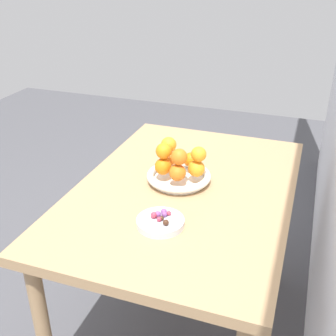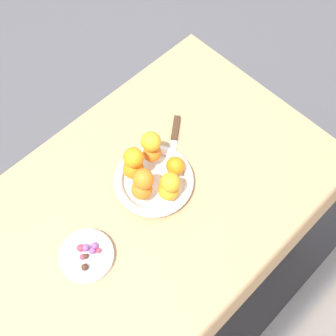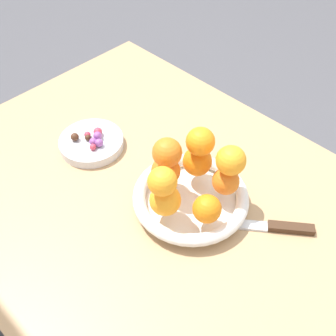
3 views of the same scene
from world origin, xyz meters
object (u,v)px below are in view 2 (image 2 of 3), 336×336
at_px(orange_1, 152,153).
at_px(candy_ball_7, 94,246).
at_px(orange_0, 175,166).
at_px(candy_ball_5, 85,267).
at_px(orange_7, 143,179).
at_px(candy_ball_4, 82,256).
at_px(candy_ball_1, 86,248).
at_px(orange_8, 134,158).
at_px(orange_4, 169,190).
at_px(candy_ball_0, 92,251).
at_px(candy_ball_3, 86,256).
at_px(orange_5, 170,182).
at_px(orange_6, 151,142).
at_px(candy_dish, 87,256).
at_px(orange_3, 142,189).
at_px(knife, 173,145).
at_px(fruit_bowl, 154,181).
at_px(candy_ball_2, 98,251).
at_px(dining_table, 155,209).
at_px(candy_ball_6, 80,248).
at_px(orange_2, 133,169).

relative_size(orange_1, candy_ball_7, 2.83).
xyz_separation_m(orange_0, candy_ball_5, (0.37, 0.03, -0.04)).
height_order(orange_7, candy_ball_4, orange_7).
bearing_deg(candy_ball_1, orange_8, -164.24).
relative_size(orange_0, orange_4, 0.91).
bearing_deg(candy_ball_0, candy_ball_5, 25.52).
height_order(candy_ball_3, candy_ball_5, candy_ball_5).
xyz_separation_m(candy_ball_0, candy_ball_4, (0.03, -0.01, -0.00)).
relative_size(orange_5, orange_6, 0.94).
relative_size(candy_dish, candy_ball_0, 8.24).
height_order(candy_dish, orange_3, orange_3).
bearing_deg(knife, orange_6, -0.83).
distance_m(orange_0, candy_ball_7, 0.32).
height_order(orange_3, candy_ball_3, orange_3).
bearing_deg(orange_6, fruit_bowl, 50.65).
height_order(candy_ball_1, candy_ball_2, candy_ball_1).
relative_size(orange_4, knife, 0.28).
relative_size(orange_5, candy_ball_1, 2.73).
bearing_deg(orange_3, candy_ball_7, 5.49).
xyz_separation_m(candy_ball_3, candy_ball_5, (0.02, 0.02, 0.00)).
xyz_separation_m(dining_table, candy_ball_3, (0.26, 0.01, 0.12)).
xyz_separation_m(candy_ball_1, candy_ball_6, (0.01, -0.01, 0.00)).
relative_size(candy_dish, candy_ball_5, 7.86).
xyz_separation_m(dining_table, knife, (-0.17, -0.09, 0.09)).
bearing_deg(orange_0, candy_ball_0, 2.36).
bearing_deg(fruit_bowl, orange_2, -58.54).
height_order(orange_2, candy_ball_4, orange_2).
relative_size(candy_ball_1, candy_ball_4, 1.31).
height_order(dining_table, orange_2, orange_2).
bearing_deg(candy_ball_5, fruit_bowl, -168.99).
bearing_deg(fruit_bowl, orange_5, 85.64).
height_order(orange_4, candy_ball_2, orange_4).
distance_m(orange_2, candy_ball_0, 0.25).
xyz_separation_m(fruit_bowl, orange_6, (-0.05, -0.06, 0.10)).
bearing_deg(orange_7, orange_0, 175.24).
relative_size(dining_table, knife, 5.05).
bearing_deg(orange_7, candy_ball_6, -1.29).
xyz_separation_m(candy_ball_7, knife, (-0.39, -0.09, -0.03)).
xyz_separation_m(orange_8, knife, (-0.16, -0.01, -0.13)).
relative_size(orange_6, candy_ball_1, 2.91).
relative_size(orange_7, candy_ball_2, 3.89).
distance_m(orange_0, orange_6, 0.10).
height_order(orange_4, orange_8, orange_8).
height_order(orange_3, candy_ball_1, orange_3).
distance_m(orange_4, candy_ball_3, 0.29).
bearing_deg(orange_5, orange_4, -92.43).
distance_m(candy_ball_6, candy_ball_7, 0.04).
xyz_separation_m(orange_3, orange_8, (-0.03, -0.06, 0.06)).
height_order(orange_1, candy_ball_0, orange_1).
distance_m(orange_0, orange_8, 0.13).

